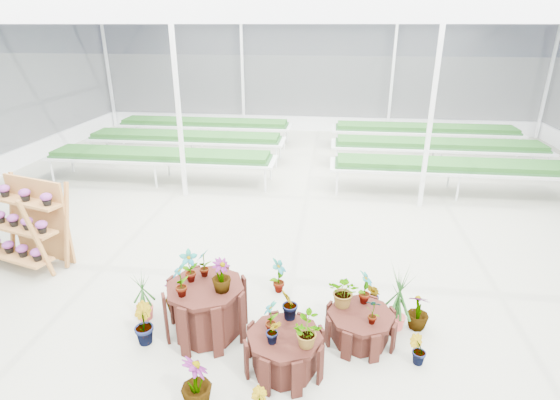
# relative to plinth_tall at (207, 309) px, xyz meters

# --- Properties ---
(ground_plane) EXTENTS (24.00, 24.00, 0.00)m
(ground_plane) POSITION_rel_plinth_tall_xyz_m (0.91, 1.27, -0.39)
(ground_plane) COLOR gray
(ground_plane) RESTS_ON ground
(greenhouse_shell) EXTENTS (18.00, 24.00, 4.50)m
(greenhouse_shell) POSITION_rel_plinth_tall_xyz_m (0.91, 1.27, 1.86)
(greenhouse_shell) COLOR white
(greenhouse_shell) RESTS_ON ground
(steel_frame) EXTENTS (18.00, 24.00, 4.50)m
(steel_frame) POSITION_rel_plinth_tall_xyz_m (0.91, 1.27, 1.86)
(steel_frame) COLOR silver
(steel_frame) RESTS_ON ground
(nursery_benches) EXTENTS (16.00, 7.00, 0.84)m
(nursery_benches) POSITION_rel_plinth_tall_xyz_m (0.91, 8.47, 0.03)
(nursery_benches) COLOR silver
(nursery_benches) RESTS_ON ground
(plinth_tall) EXTENTS (1.41, 1.41, 0.79)m
(plinth_tall) POSITION_rel_plinth_tall_xyz_m (0.00, 0.00, 0.00)
(plinth_tall) COLOR #33130E
(plinth_tall) RESTS_ON ground
(plinth_mid) EXTENTS (1.31, 1.31, 0.53)m
(plinth_mid) POSITION_rel_plinth_tall_xyz_m (1.20, -0.60, -0.13)
(plinth_mid) COLOR #33130E
(plinth_mid) RESTS_ON ground
(plinth_low) EXTENTS (1.25, 1.25, 0.44)m
(plinth_low) POSITION_rel_plinth_tall_xyz_m (2.20, 0.10, -0.17)
(plinth_low) COLOR #33130E
(plinth_low) RESTS_ON ground
(shelf_rack) EXTENTS (1.68, 1.19, 1.61)m
(shelf_rack) POSITION_rel_plinth_tall_xyz_m (-3.81, 1.47, 0.41)
(shelf_rack) COLOR #9E6733
(shelf_rack) RESTS_ON ground
(nursery_plants) EXTENTS (4.48, 2.91, 1.29)m
(nursery_plants) POSITION_rel_plinth_tall_xyz_m (0.87, 0.10, 0.10)
(nursery_plants) COLOR #1E4C1B
(nursery_plants) RESTS_ON ground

